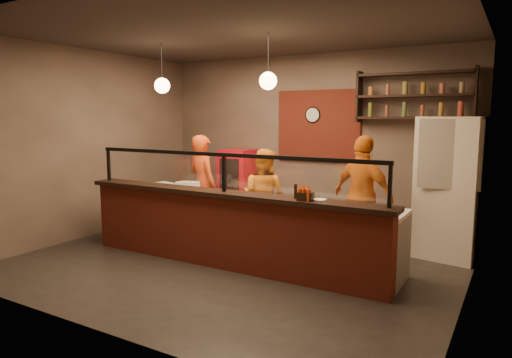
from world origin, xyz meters
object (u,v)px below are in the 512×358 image
Objects in this scene: condiment_caddy at (305,196)px; wall_clock at (313,115)px; cook_right at (363,195)px; red_cooler at (237,186)px; pepper_mill at (296,191)px; pizza_dough at (235,196)px; cook_left at (203,185)px; cook_mid at (264,197)px; fridge at (451,188)px.

wall_clock is at bearing 111.80° from condiment_caddy.
red_cooler is at bearing 4.69° from cook_right.
cook_right is 1.61m from pepper_mill.
wall_clock is 0.56× the size of pizza_dough.
cook_left is at bearing 152.16° from pepper_mill.
pizza_dough is at bearing 165.99° from cook_left.
cook_mid is at bearing -44.03° from red_cooler.
wall_clock is at bearing -114.99° from cook_left.
fridge reaches higher than condiment_caddy.
wall_clock is 0.17× the size of cook_right.
wall_clock is 2.54m from pizza_dough.
condiment_caddy is 1.01× the size of pepper_mill.
cook_mid is 2.91× the size of pizza_dough.
cook_right is at bearing -145.20° from fridge.
red_cooler is (-3.96, 0.37, -0.32)m from fridge.
condiment_caddy is (1.31, -1.30, 0.33)m from cook_mid.
red_cooler is at bearing -69.52° from cook_left.
pizza_dough is 2.97× the size of pepper_mill.
cook_left reaches higher than red_cooler.
wall_clock is 0.21× the size of red_cooler.
pizza_dough is at bearing -58.78° from red_cooler.
pepper_mill reaches higher than condiment_caddy.
red_cooler reaches higher than condiment_caddy.
pizza_dough is (-2.77, -1.55, -0.13)m from fridge.
condiment_caddy is at bearing -44.74° from red_cooler.
cook_left is 4.00m from fridge.
fridge is at bearing 53.47° from pepper_mill.
pizza_dough is 1.36m from pepper_mill.
pepper_mill is at bearing 158.97° from condiment_caddy.
pizza_dough is at bearing 85.71° from cook_mid.
red_cooler is at bearing -40.98° from cook_mid.
condiment_caddy is (2.58, -2.50, 0.39)m from red_cooler.
wall_clock reaches higher than cook_mid.
pizza_dough is at bearing -140.83° from fridge.
pizza_dough is at bearing -96.79° from wall_clock.
cook_left is 2.71m from pepper_mill.
cook_right is (1.53, 0.30, 0.12)m from cook_mid.
pepper_mill is at bearing -45.87° from red_cooler.
cook_right is at bearing 75.98° from pepper_mill.
cook_right is at bearing -41.96° from wall_clock.
fridge is at bearing -160.25° from cook_mid.
cook_mid reaches higher than red_cooler.
pizza_dough is at bearing 157.19° from condiment_caddy.
wall_clock reaches higher than condiment_caddy.
fridge is 3.99m from red_cooler.
wall_clock reaches higher than red_cooler.
cook_mid is 0.73m from pizza_dough.
cook_mid is 1.76m from red_cooler.
wall_clock is 0.15× the size of fridge.
fridge is 11.40× the size of pepper_mill.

